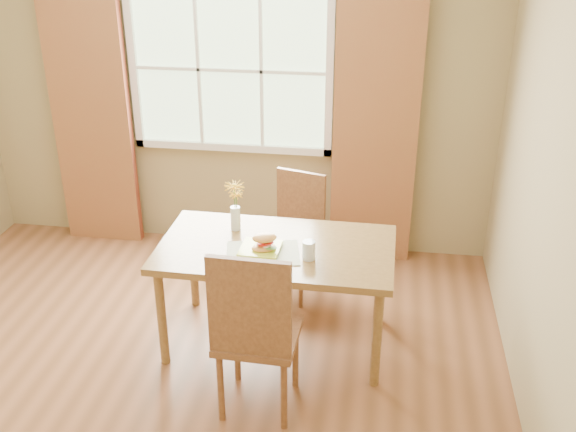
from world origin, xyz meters
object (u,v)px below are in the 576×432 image
Objects in this scene: chair_near at (254,329)px; chair_far at (295,229)px; dining_table at (276,256)px; water_glass at (309,251)px; croissant_sandwich at (264,243)px; flower_vase at (235,202)px.

chair_near is 1.17× the size of chair_far.
dining_table is 0.72m from chair_near.
water_glass is (0.23, 0.58, 0.19)m from chair_near.
chair_far reaches higher than water_glass.
croissant_sandwich is (-0.05, 0.61, 0.21)m from chair_near.
dining_table is at bearing -32.44° from flower_vase.
water_glass is at bearing -25.39° from croissant_sandwich.
dining_table is 12.61× the size of water_glass.
croissant_sandwich is at bearing 97.08° from chair_near.
chair_far is at bearing 91.10° from chair_near.
chair_far is (0.02, 0.70, -0.15)m from dining_table.
flower_vase is at bearing 148.28° from dining_table.
dining_table is 1.39× the size of chair_near.
water_glass is at bearing -31.73° from flower_vase.
croissant_sandwich is at bearing -79.47° from chair_far.
chair_far reaches higher than dining_table.
croissant_sandwich is 0.28m from water_glass.
flower_vase reaches higher than water_glass.
chair_near reaches higher than water_glass.
chair_near reaches higher than chair_far.
water_glass is 0.35× the size of flower_vase.
flower_vase is at bearing 110.53° from croissant_sandwich.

